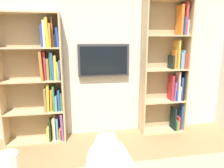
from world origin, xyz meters
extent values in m
cube|color=beige|center=(0.00, -2.23, 1.35)|extent=(4.52, 0.06, 2.70)
cube|color=tan|center=(-1.41, -2.04, 1.09)|extent=(0.02, 0.28, 2.18)
cube|color=tan|center=(-0.68, -2.04, 1.09)|extent=(0.02, 0.28, 2.18)
cube|color=tan|center=(-1.05, -2.17, 1.09)|extent=(0.76, 0.01, 2.18)
cube|color=tan|center=(-1.05, -2.04, 0.01)|extent=(0.71, 0.27, 0.02)
cube|color=tan|center=(-1.05, -2.04, 0.55)|extent=(0.71, 0.27, 0.02)
cube|color=tan|center=(-1.05, -2.04, 1.09)|extent=(0.71, 0.27, 0.02)
cube|color=tan|center=(-1.05, -2.04, 1.63)|extent=(0.71, 0.27, 0.02)
cube|color=tan|center=(-1.05, -2.04, 2.17)|extent=(0.71, 0.27, 0.02)
cube|color=#27509E|center=(-1.38, -2.03, 0.25)|extent=(0.02, 0.14, 0.47)
cube|color=#BE3531|center=(-1.35, -2.04, 0.13)|extent=(0.04, 0.13, 0.22)
cube|color=orange|center=(-1.32, -2.04, 0.10)|extent=(0.02, 0.23, 0.16)
cube|color=#34763B|center=(-1.29, -2.03, 0.11)|extent=(0.03, 0.20, 0.19)
cube|color=black|center=(-1.26, -2.04, 0.22)|extent=(0.02, 0.20, 0.39)
cube|color=black|center=(-1.38, -2.03, 0.81)|extent=(0.06, 0.18, 0.51)
cube|color=#374C8C|center=(-1.34, -2.05, 0.76)|extent=(0.02, 0.20, 0.39)
cube|color=beige|center=(-1.31, -2.04, 0.68)|extent=(0.02, 0.18, 0.24)
cube|color=beige|center=(-1.29, -2.02, 0.81)|extent=(0.02, 0.15, 0.49)
cube|color=#254A9E|center=(-1.25, -2.03, 0.65)|extent=(0.03, 0.21, 0.18)
cube|color=#76508A|center=(-1.22, -2.03, 0.72)|extent=(0.04, 0.18, 0.31)
cube|color=#B62A34|center=(-1.18, -2.05, 0.78)|extent=(0.03, 0.18, 0.43)
cube|color=#BC3329|center=(-1.37, -2.04, 1.23)|extent=(0.04, 0.17, 0.25)
cube|color=#6498A2|center=(-1.33, -2.03, 1.25)|extent=(0.03, 0.16, 0.30)
cube|color=#6A97B3|center=(-1.29, -2.03, 1.24)|extent=(0.04, 0.20, 0.27)
cube|color=orange|center=(-1.26, -2.05, 1.21)|extent=(0.02, 0.13, 0.22)
cube|color=gold|center=(-1.23, -2.04, 1.33)|extent=(0.02, 0.24, 0.46)
cube|color=orange|center=(-1.20, -2.04, 1.26)|extent=(0.03, 0.14, 0.31)
cube|color=black|center=(-1.16, -2.05, 1.21)|extent=(0.03, 0.19, 0.22)
cube|color=beige|center=(-1.37, -2.04, 1.76)|extent=(0.04, 0.13, 0.23)
cube|color=#C33D38|center=(-1.33, -2.05, 1.89)|extent=(0.03, 0.20, 0.50)
cube|color=#2D4595|center=(-1.29, -2.04, 1.78)|extent=(0.02, 0.24, 0.27)
cube|color=orange|center=(-1.25, -2.04, 1.87)|extent=(0.04, 0.20, 0.46)
cube|color=tan|center=(0.61, -2.04, 0.98)|extent=(0.02, 0.28, 1.95)
cube|color=tan|center=(1.49, -2.04, 0.98)|extent=(0.02, 0.28, 1.95)
cube|color=tan|center=(1.05, -2.17, 0.98)|extent=(0.90, 0.01, 1.95)
cube|color=tan|center=(1.05, -2.04, 0.01)|extent=(0.86, 0.27, 0.02)
cube|color=tan|center=(1.05, -2.04, 0.49)|extent=(0.86, 0.27, 0.02)
cube|color=tan|center=(1.05, -2.04, 0.98)|extent=(0.86, 0.27, 0.02)
cube|color=tan|center=(1.05, -2.04, 1.46)|extent=(0.86, 0.27, 0.02)
cube|color=tan|center=(1.05, -2.04, 1.94)|extent=(0.86, 0.27, 0.02)
cube|color=#7A488C|center=(0.65, -2.02, 0.24)|extent=(0.05, 0.23, 0.43)
cube|color=orange|center=(0.69, -2.04, 0.10)|extent=(0.02, 0.21, 0.17)
cube|color=#5BA3AC|center=(0.73, -2.04, 0.20)|extent=(0.04, 0.15, 0.35)
cube|color=silver|center=(0.77, -2.04, 0.21)|extent=(0.03, 0.23, 0.37)
cube|color=yellow|center=(0.80, -2.05, 0.19)|extent=(0.02, 0.12, 0.34)
cube|color=black|center=(0.83, -2.03, 0.19)|extent=(0.02, 0.21, 0.33)
cube|color=#DFC148|center=(0.86, -2.03, 0.13)|extent=(0.04, 0.22, 0.21)
cube|color=#3F7D45|center=(0.64, -2.02, 0.63)|extent=(0.03, 0.13, 0.26)
cube|color=#27509F|center=(0.67, -2.03, 0.66)|extent=(0.03, 0.16, 0.32)
cube|color=#5D939C|center=(0.72, -2.04, 0.62)|extent=(0.03, 0.20, 0.24)
cube|color=#398146|center=(0.75, -2.04, 0.70)|extent=(0.03, 0.21, 0.39)
cube|color=orange|center=(0.79, -2.05, 0.67)|extent=(0.04, 0.18, 0.34)
cube|color=gold|center=(0.83, -2.02, 0.71)|extent=(0.05, 0.15, 0.42)
cube|color=#9C6F3E|center=(0.87, -2.04, 0.68)|extent=(0.03, 0.24, 0.36)
cube|color=#31569F|center=(0.64, -2.03, 1.13)|extent=(0.03, 0.21, 0.30)
cube|color=gold|center=(0.67, -2.02, 1.12)|extent=(0.03, 0.16, 0.27)
cube|color=gold|center=(0.70, -2.03, 1.17)|extent=(0.03, 0.20, 0.36)
cube|color=#2D5495|center=(0.73, -2.02, 1.19)|extent=(0.05, 0.19, 0.40)
cube|color=#347849|center=(0.77, -2.04, 1.19)|extent=(0.03, 0.13, 0.42)
cube|color=olive|center=(0.81, -2.05, 1.14)|extent=(0.04, 0.16, 0.32)
cube|color=#B23539|center=(0.85, -2.05, 1.19)|extent=(0.03, 0.14, 0.42)
cube|color=orange|center=(0.89, -2.03, 1.20)|extent=(0.05, 0.23, 0.43)
cube|color=#2D42A0|center=(0.64, -2.05, 1.60)|extent=(0.05, 0.19, 0.27)
cube|color=black|center=(0.68, -2.03, 1.56)|extent=(0.04, 0.15, 0.18)
cube|color=#95603A|center=(0.72, -2.05, 1.68)|extent=(0.02, 0.12, 0.42)
cube|color=orange|center=(0.74, -2.03, 1.63)|extent=(0.03, 0.24, 0.33)
cube|color=yellow|center=(0.78, -2.02, 1.67)|extent=(0.04, 0.21, 0.41)
cube|color=beige|center=(0.82, -2.04, 1.65)|extent=(0.03, 0.23, 0.37)
cube|color=#2A4294|center=(0.86, -2.04, 1.62)|extent=(0.04, 0.13, 0.31)
cube|color=#333338|center=(-0.05, -2.15, 1.25)|extent=(0.82, 0.06, 0.51)
cube|color=black|center=(-0.05, -2.12, 1.25)|extent=(0.75, 0.01, 0.44)
ellipsoid|color=silver|center=(0.25, 0.16, 0.97)|extent=(0.23, 0.28, 0.24)
sphere|color=silver|center=(0.25, 0.10, 1.03)|extent=(0.13, 0.13, 0.13)
cone|color=silver|center=(0.21, 0.10, 1.08)|extent=(0.06, 0.06, 0.07)
cone|color=silver|center=(0.28, 0.10, 1.08)|extent=(0.06, 0.06, 0.07)
cone|color=beige|center=(0.21, 0.11, 1.08)|extent=(0.03, 0.03, 0.05)
cone|color=beige|center=(0.28, 0.11, 1.08)|extent=(0.03, 0.03, 0.05)
camera|label=1|loc=(0.39, 1.10, 1.59)|focal=32.75mm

